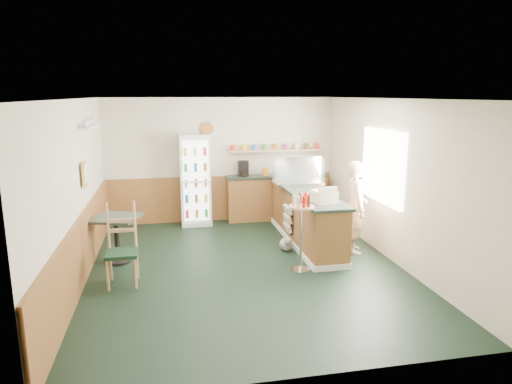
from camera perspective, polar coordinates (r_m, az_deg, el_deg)
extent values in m
plane|color=black|center=(7.52, -1.36, -9.46)|extent=(6.00, 6.00, 0.00)
cube|color=beige|center=(10.07, -4.36, 4.02)|extent=(5.00, 0.02, 2.70)
cube|color=beige|center=(7.16, -21.63, -0.15)|extent=(0.02, 6.00, 2.70)
cube|color=beige|center=(7.95, 16.71, 1.35)|extent=(0.02, 6.00, 2.70)
cube|color=silver|center=(6.99, -1.47, 11.66)|extent=(5.00, 6.00, 0.02)
cube|color=olive|center=(10.19, -4.25, -0.75)|extent=(4.98, 0.05, 1.00)
cube|color=olive|center=(7.37, -20.80, -6.61)|extent=(0.05, 5.98, 1.00)
cube|color=white|center=(8.16, 15.51, 3.11)|extent=(0.06, 1.45, 1.25)
cube|color=gold|center=(7.60, -20.65, 2.13)|extent=(0.03, 0.32, 0.38)
cube|color=white|center=(8.00, -20.11, 7.70)|extent=(0.18, 1.20, 0.03)
cylinder|color=#9E5B27|center=(9.90, -6.11, 7.92)|extent=(0.26, 0.04, 0.26)
cube|color=olive|center=(8.67, 6.22, -3.27)|extent=(0.60, 2.95, 0.95)
cube|color=white|center=(8.79, 6.16, -5.94)|extent=(0.64, 2.97, 0.10)
cube|color=#253328|center=(8.55, 6.30, 0.03)|extent=(0.68, 3.01, 0.05)
cube|color=olive|center=(10.24, 2.55, -0.80)|extent=(2.20, 0.38, 0.95)
cube|color=#253328|center=(10.14, 2.57, 2.01)|extent=(2.24, 0.42, 0.05)
cube|color=tan|center=(10.13, 2.49, 5.23)|extent=(2.10, 0.22, 0.04)
cube|color=black|center=(9.96, -1.62, 2.96)|extent=(0.22, 0.18, 0.34)
cylinder|color=#B2664C|center=(9.94, -2.85, 5.56)|extent=(0.10, 0.10, 0.12)
cylinder|color=#B2664C|center=(9.98, -1.50, 5.59)|extent=(0.10, 0.10, 0.12)
cylinder|color=#B2664C|center=(10.02, -0.15, 5.63)|extent=(0.10, 0.10, 0.12)
cylinder|color=#B2664C|center=(10.07, 1.18, 5.65)|extent=(0.10, 0.10, 0.12)
cylinder|color=#B2664C|center=(10.12, 2.50, 5.68)|extent=(0.10, 0.10, 0.12)
cylinder|color=#B2664C|center=(10.18, 3.80, 5.70)|extent=(0.10, 0.10, 0.12)
cylinder|color=#B2664C|center=(10.25, 5.09, 5.72)|extent=(0.10, 0.10, 0.12)
cylinder|color=#B2664C|center=(10.31, 6.37, 5.74)|extent=(0.10, 0.10, 0.12)
cylinder|color=#B2664C|center=(10.39, 7.62, 5.75)|extent=(0.10, 0.10, 0.12)
cube|color=silver|center=(9.85, -7.61, 1.53)|extent=(0.64, 0.45, 1.94)
cube|color=white|center=(9.63, -7.52, 1.34)|extent=(0.54, 0.02, 1.71)
cube|color=silver|center=(9.56, -7.50, 1.26)|extent=(0.58, 0.02, 1.78)
cube|color=silver|center=(9.07, 5.24, 1.12)|extent=(0.95, 0.50, 0.06)
cube|color=silver|center=(9.02, 5.27, 2.80)|extent=(0.93, 0.47, 0.47)
cube|color=beige|center=(7.62, 8.53, -0.57)|extent=(0.39, 0.40, 0.20)
imported|color=tan|center=(8.21, 12.37, -1.87)|extent=(0.49, 0.61, 1.64)
cylinder|color=silver|center=(7.45, 5.54, -9.64)|extent=(0.31, 0.31, 0.02)
cylinder|color=silver|center=(7.27, 5.63, -5.83)|extent=(0.04, 0.04, 1.04)
cylinder|color=tan|center=(7.13, 5.71, -1.85)|extent=(0.40, 0.40, 0.03)
cylinder|color=red|center=(7.14, 6.67, -1.01)|extent=(0.06, 0.06, 0.18)
cylinder|color=red|center=(7.21, 6.20, -0.87)|extent=(0.06, 0.06, 0.18)
cylinder|color=red|center=(7.22, 5.46, -0.84)|extent=(0.06, 0.06, 0.18)
cylinder|color=red|center=(7.16, 4.88, -0.93)|extent=(0.06, 0.06, 0.18)
cylinder|color=red|center=(7.07, 4.79, -1.10)|extent=(0.06, 0.06, 0.18)
cylinder|color=red|center=(7.00, 5.25, -1.24)|extent=(0.06, 0.06, 0.18)
cylinder|color=red|center=(6.99, 6.01, -1.28)|extent=(0.06, 0.06, 0.18)
cylinder|color=red|center=(7.05, 6.60, -1.18)|extent=(0.06, 0.06, 0.18)
cube|color=black|center=(8.61, 4.08, -4.89)|extent=(0.05, 0.42, 0.03)
cube|color=silver|center=(8.59, 3.95, -4.45)|extent=(0.09, 0.38, 0.14)
cube|color=black|center=(8.56, 4.09, -3.78)|extent=(0.05, 0.42, 0.03)
cube|color=silver|center=(8.54, 3.97, -3.34)|extent=(0.09, 0.38, 0.14)
cube|color=black|center=(8.52, 4.11, -2.67)|extent=(0.05, 0.42, 0.03)
cube|color=silver|center=(8.50, 3.99, -2.22)|extent=(0.09, 0.38, 0.14)
cylinder|color=black|center=(8.10, -16.82, -8.24)|extent=(0.41, 0.41, 0.04)
cylinder|color=black|center=(7.98, -16.98, -5.74)|extent=(0.08, 0.08, 0.72)
cube|color=#253328|center=(7.87, -17.15, -3.11)|extent=(0.91, 0.91, 0.04)
cube|color=black|center=(7.01, -16.41, -7.38)|extent=(0.45, 0.45, 0.05)
cylinder|color=tan|center=(6.94, -18.04, -9.88)|extent=(0.04, 0.04, 0.47)
cylinder|color=tan|center=(6.90, -14.80, -9.80)|extent=(0.04, 0.04, 0.47)
cylinder|color=tan|center=(7.30, -17.70, -8.75)|extent=(0.04, 0.04, 0.47)
cylinder|color=tan|center=(7.26, -14.63, -8.67)|extent=(0.04, 0.04, 0.47)
cube|color=tan|center=(7.10, -16.45, -4.05)|extent=(0.41, 0.04, 0.73)
sphere|color=#979791|center=(8.28, 3.80, -6.52)|extent=(0.24, 0.24, 0.24)
sphere|color=#979791|center=(8.14, 4.03, -6.13)|extent=(0.14, 0.14, 0.14)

